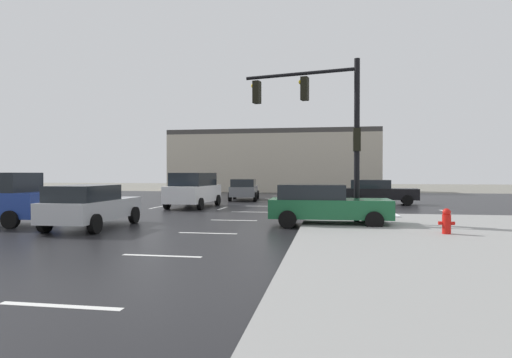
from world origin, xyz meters
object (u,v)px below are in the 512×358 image
sedan_black (379,191)px  traffic_signal_mast (325,116)px  sedan_green (325,204)px  fire_hydrant (447,221)px  sedan_silver (91,205)px  sedan_grey (244,189)px  suv_white (194,189)px

sedan_black → traffic_signal_mast: bearing=-101.3°
traffic_signal_mast → sedan_black: (3.33, 11.23, -3.49)m
sedan_black → sedan_green: bearing=-100.0°
fire_hydrant → sedan_silver: bearing=178.6°
sedan_black → sedan_grey: bearing=169.8°
sedan_grey → sedan_green: bearing=-164.0°
fire_hydrant → sedan_green: (-3.76, 2.33, 0.32)m
traffic_signal_mast → fire_hydrant: size_ratio=8.03×
sedan_grey → sedan_black: bearing=-111.6°
sedan_grey → suv_white: size_ratio=0.95×
suv_white → traffic_signal_mast: bearing=-129.3°
sedan_grey → suv_white: suv_white is taller
fire_hydrant → sedan_green: sedan_green is taller
traffic_signal_mast → sedan_green: size_ratio=1.39×
traffic_signal_mast → sedan_green: 3.65m
sedan_green → suv_white: 11.03m
fire_hydrant → sedan_silver: size_ratio=0.17×
fire_hydrant → sedan_black: (-0.43, 14.63, 0.32)m
sedan_green → suv_white: (-7.71, 7.89, 0.24)m
sedan_black → sedan_silver: 18.54m
traffic_signal_mast → fire_hydrant: (3.76, -3.40, -3.81)m
fire_hydrant → sedan_silver: sedan_silver is taller
sedan_grey → suv_white: (-1.64, -7.00, 0.24)m
fire_hydrant → sedan_grey: (-9.83, 17.21, 0.32)m
fire_hydrant → sedan_grey: sedan_grey is taller
sedan_grey → sedan_silver: same height
traffic_signal_mast → sedan_black: traffic_signal_mast is taller
sedan_black → sedan_silver: size_ratio=1.02×
sedan_green → sedan_black: bearing=73.5°
sedan_silver → fire_hydrant: bearing=-92.7°
fire_hydrant → suv_white: 15.37m
traffic_signal_mast → fire_hydrant: traffic_signal_mast is taller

